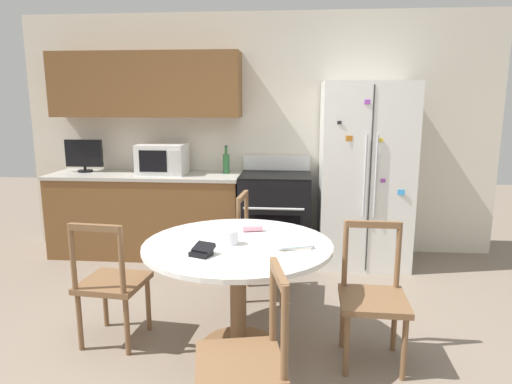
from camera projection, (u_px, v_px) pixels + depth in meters
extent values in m
plane|color=gray|center=(220.00, 383.00, 2.76)|extent=(14.00, 14.00, 0.00)
cube|color=silver|center=(257.00, 135.00, 5.09)|extent=(5.20, 0.10, 2.60)
cube|color=brown|center=(145.00, 85.00, 4.87)|extent=(2.04, 0.34, 0.68)
cube|color=brown|center=(148.00, 216.00, 5.01)|extent=(2.04, 0.62, 0.86)
cube|color=#B7B2A8|center=(146.00, 175.00, 4.92)|extent=(2.06, 0.64, 0.03)
cube|color=white|center=(364.00, 175.00, 4.66)|extent=(0.89, 0.70, 1.86)
cube|color=#333333|center=(370.00, 181.00, 4.31)|extent=(0.01, 0.01, 1.78)
cylinder|color=silver|center=(365.00, 176.00, 4.29)|extent=(0.02, 0.02, 0.78)
cylinder|color=silver|center=(376.00, 177.00, 4.28)|extent=(0.02, 0.02, 0.78)
cube|color=#338CD8|center=(401.00, 192.00, 4.30)|extent=(0.06, 0.02, 0.05)
cube|color=yellow|center=(381.00, 140.00, 4.22)|extent=(0.04, 0.02, 0.03)
cube|color=purple|center=(367.00, 102.00, 4.17)|extent=(0.05, 0.01, 0.04)
cube|color=purple|center=(383.00, 181.00, 4.29)|extent=(0.04, 0.01, 0.03)
cube|color=black|center=(339.00, 123.00, 4.22)|extent=(0.04, 0.01, 0.03)
cube|color=orange|center=(349.00, 138.00, 4.24)|extent=(0.06, 0.02, 0.05)
cube|color=black|center=(275.00, 218.00, 4.86)|extent=(0.73, 0.64, 0.90)
cube|color=black|center=(274.00, 234.00, 4.56)|extent=(0.53, 0.01, 0.40)
cylinder|color=silver|center=(274.00, 209.00, 4.48)|extent=(0.60, 0.02, 0.02)
cube|color=black|center=(275.00, 175.00, 4.77)|extent=(0.73, 0.64, 0.02)
cube|color=white|center=(277.00, 163.00, 5.03)|extent=(0.73, 0.06, 0.16)
cube|color=white|center=(163.00, 159.00, 4.89)|extent=(0.50, 0.38, 0.32)
cube|color=black|center=(153.00, 161.00, 4.70)|extent=(0.29, 0.01, 0.22)
cube|color=silver|center=(174.00, 161.00, 4.68)|extent=(0.10, 0.01, 0.23)
cylinder|color=black|center=(85.00, 171.00, 5.04)|extent=(0.16, 0.16, 0.02)
cylinder|color=black|center=(85.00, 168.00, 5.03)|extent=(0.03, 0.03, 0.04)
cube|color=black|center=(84.00, 153.00, 5.00)|extent=(0.41, 0.05, 0.30)
cylinder|color=#2D6B38|center=(226.00, 164.00, 4.93)|extent=(0.07, 0.07, 0.21)
cylinder|color=#2D6B38|center=(226.00, 150.00, 4.90)|extent=(0.03, 0.03, 0.08)
cylinder|color=#262626|center=(226.00, 146.00, 4.89)|extent=(0.03, 0.03, 0.01)
cylinder|color=white|center=(238.00, 245.00, 3.00)|extent=(1.25, 1.25, 0.03)
cylinder|color=brown|center=(238.00, 297.00, 3.08)|extent=(0.11, 0.11, 0.70)
cylinder|color=brown|center=(239.00, 346.00, 3.15)|extent=(0.52, 0.52, 0.03)
cube|color=brown|center=(264.00, 248.00, 3.91)|extent=(0.45, 0.45, 0.04)
cylinder|color=brown|center=(286.00, 267.00, 4.09)|extent=(0.04, 0.04, 0.41)
cylinder|color=brown|center=(282.00, 282.00, 3.76)|extent=(0.04, 0.04, 0.41)
cylinder|color=brown|center=(248.00, 265.00, 4.15)|extent=(0.04, 0.04, 0.41)
cylinder|color=brown|center=(241.00, 279.00, 3.82)|extent=(0.04, 0.04, 0.41)
cylinder|color=brown|center=(246.00, 215.00, 4.06)|extent=(0.04, 0.04, 0.45)
cylinder|color=brown|center=(239.00, 225.00, 3.73)|extent=(0.04, 0.04, 0.45)
cube|color=brown|center=(243.00, 196.00, 3.85)|extent=(0.06, 0.35, 0.04)
cube|color=brown|center=(113.00, 283.00, 3.18)|extent=(0.46, 0.46, 0.04)
cylinder|color=brown|center=(105.00, 300.00, 3.42)|extent=(0.04, 0.04, 0.41)
cylinder|color=brown|center=(148.00, 304.00, 3.36)|extent=(0.04, 0.04, 0.41)
cylinder|color=brown|center=(80.00, 322.00, 3.09)|extent=(0.04, 0.04, 0.41)
cylinder|color=brown|center=(127.00, 326.00, 3.03)|extent=(0.04, 0.04, 0.41)
cylinder|color=brown|center=(73.00, 257.00, 2.98)|extent=(0.04, 0.04, 0.45)
cylinder|color=brown|center=(122.00, 260.00, 2.92)|extent=(0.04, 0.04, 0.45)
cube|color=brown|center=(95.00, 228.00, 2.91)|extent=(0.35, 0.07, 0.04)
cube|color=brown|center=(373.00, 301.00, 2.89)|extent=(0.43, 0.43, 0.04)
cylinder|color=brown|center=(404.00, 349.00, 2.75)|extent=(0.04, 0.04, 0.41)
cylinder|color=brown|center=(346.00, 345.00, 2.79)|extent=(0.04, 0.04, 0.41)
cylinder|color=brown|center=(394.00, 322.00, 3.09)|extent=(0.04, 0.04, 0.41)
cylinder|color=brown|center=(343.00, 319.00, 3.13)|extent=(0.04, 0.04, 0.41)
cylinder|color=brown|center=(398.00, 255.00, 3.01)|extent=(0.04, 0.04, 0.45)
cylinder|color=brown|center=(345.00, 253.00, 3.05)|extent=(0.04, 0.04, 0.45)
cube|color=brown|center=(373.00, 224.00, 2.99)|extent=(0.35, 0.05, 0.04)
cube|color=brown|center=(239.00, 364.00, 2.20)|extent=(0.50, 0.50, 0.04)
cylinder|color=brown|center=(269.00, 382.00, 2.43)|extent=(0.04, 0.04, 0.41)
cylinder|color=brown|center=(285.00, 333.00, 2.01)|extent=(0.04, 0.04, 0.45)
cylinder|color=brown|center=(273.00, 299.00, 2.34)|extent=(0.04, 0.04, 0.45)
cube|color=brown|center=(279.00, 274.00, 2.13)|extent=(0.10, 0.34, 0.04)
cylinder|color=silver|center=(231.00, 237.00, 2.97)|extent=(0.09, 0.09, 0.09)
cylinder|color=red|center=(232.00, 240.00, 2.97)|extent=(0.08, 0.08, 0.05)
cylinder|color=pink|center=(253.00, 228.00, 3.26)|extent=(0.15, 0.08, 0.05)
cube|color=black|center=(201.00, 254.00, 2.75)|extent=(0.15, 0.13, 0.03)
cube|color=black|center=(204.00, 248.00, 2.77)|extent=(0.15, 0.14, 0.06)
cube|color=white|center=(290.00, 243.00, 2.99)|extent=(0.27, 0.33, 0.01)
cube|color=beige|center=(290.00, 242.00, 2.99)|extent=(0.29, 0.35, 0.01)
cube|color=silver|center=(290.00, 240.00, 2.99)|extent=(0.31, 0.36, 0.01)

